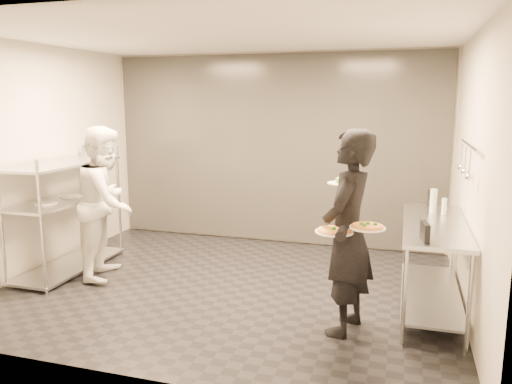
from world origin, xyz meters
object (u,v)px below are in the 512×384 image
(pizza_plate_far, at_px, (367,227))
(bottle_dark, at_px, (430,198))
(bottle_green, at_px, (433,201))
(bottle_clear, at_px, (444,206))
(pizza_plate_near, at_px, (334,231))
(salad_plate, at_px, (342,181))
(pos_monitor, at_px, (425,232))
(chef, at_px, (106,202))
(waiter, at_px, (348,233))
(pass_rack, at_px, (66,210))
(prep_counter, at_px, (433,251))

(pizza_plate_far, height_order, bottle_dark, bottle_dark)
(bottle_green, relative_size, bottle_clear, 1.47)
(bottle_dark, bearing_deg, bottle_green, -86.35)
(pizza_plate_far, relative_size, bottle_clear, 1.73)
(pizza_plate_near, distance_m, salad_plate, 0.58)
(pos_monitor, bearing_deg, bottle_dark, 77.34)
(pos_monitor, bearing_deg, chef, 160.10)
(pizza_plate_near, relative_size, bottle_green, 1.29)
(salad_plate, relative_size, bottle_dark, 1.38)
(bottle_clear, bearing_deg, salad_plate, -138.50)
(waiter, xyz_separation_m, bottle_dark, (0.76, 1.51, 0.08))
(pizza_plate_far, bearing_deg, pos_monitor, 27.00)
(waiter, distance_m, bottle_clear, 1.43)
(pos_monitor, distance_m, bottle_dark, 1.52)
(pass_rack, xyz_separation_m, pizza_plate_near, (3.45, -0.90, 0.23))
(pizza_plate_far, bearing_deg, bottle_clear, 63.00)
(pizza_plate_near, distance_m, bottle_green, 1.63)
(chef, xyz_separation_m, bottle_clear, (3.84, 0.43, 0.10))
(waiter, relative_size, bottle_dark, 9.59)
(bottle_clear, distance_m, bottle_dark, 0.41)
(bottle_dark, bearing_deg, pass_rack, -169.44)
(prep_counter, distance_m, pos_monitor, 0.82)
(pizza_plate_near, xyz_separation_m, bottle_dark, (0.85, 1.70, 0.02))
(pass_rack, bearing_deg, waiter, -11.33)
(prep_counter, xyz_separation_m, salad_plate, (-0.88, -0.46, 0.74))
(waiter, distance_m, salad_plate, 0.51)
(pizza_plate_near, height_order, pos_monitor, pos_monitor)
(pos_monitor, height_order, bottle_green, bottle_green)
(chef, xyz_separation_m, bottle_green, (3.73, 0.50, 0.14))
(chef, distance_m, bottle_clear, 3.86)
(pizza_plate_far, xyz_separation_m, salad_plate, (-0.29, 0.50, 0.29))
(pizza_plate_near, xyz_separation_m, bottle_green, (0.87, 1.38, 0.05))
(prep_counter, height_order, pos_monitor, pos_monitor)
(pass_rack, relative_size, pos_monitor, 7.05)
(bottle_dark, bearing_deg, waiter, -116.58)
(pos_monitor, distance_m, bottle_clear, 1.15)
(bottle_clear, height_order, bottle_dark, bottle_dark)
(prep_counter, bearing_deg, salad_plate, -152.25)
(chef, relative_size, pizza_plate_near, 5.45)
(pizza_plate_near, relative_size, pos_monitor, 1.47)
(waiter, distance_m, pizza_plate_far, 0.34)
(bottle_clear, bearing_deg, chef, -173.56)
(pizza_plate_far, xyz_separation_m, bottle_dark, (0.57, 1.76, -0.06))
(bottle_green, bearing_deg, bottle_clear, -29.97)
(pizza_plate_near, bearing_deg, chef, 162.86)
(pos_monitor, height_order, bottle_clear, bottle_clear)
(prep_counter, distance_m, bottle_clear, 0.57)
(prep_counter, bearing_deg, pizza_plate_near, -134.05)
(pizza_plate_near, distance_m, pizza_plate_far, 0.30)
(pizza_plate_near, bearing_deg, salad_plate, 90.12)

